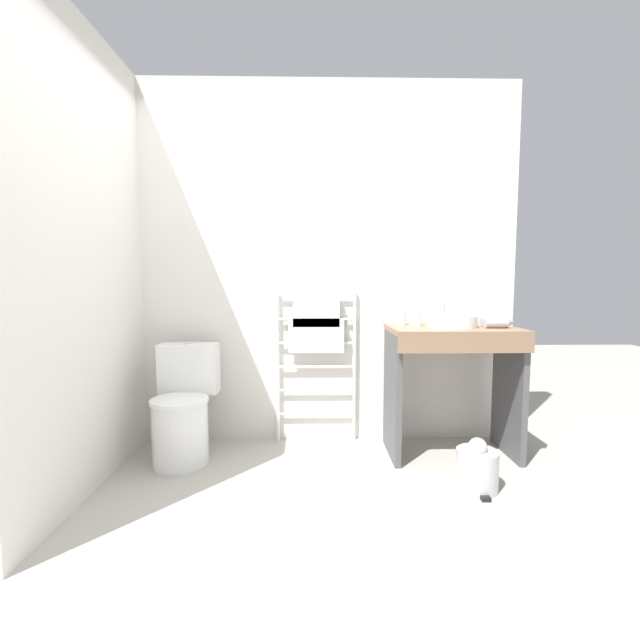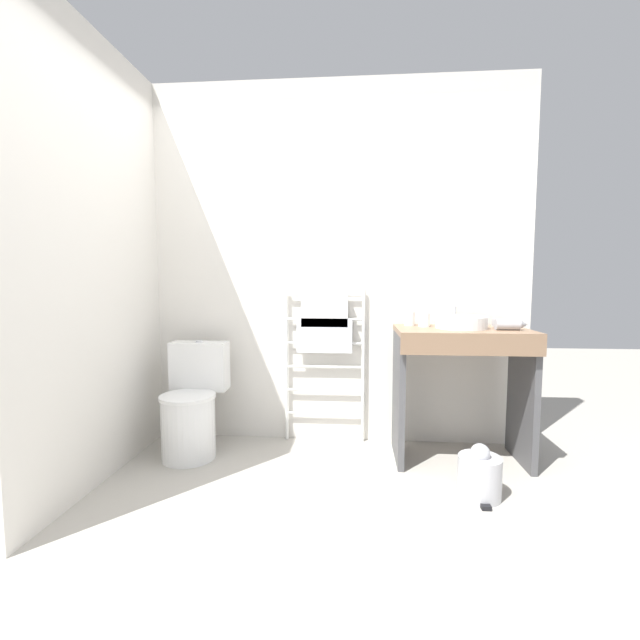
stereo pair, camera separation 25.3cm
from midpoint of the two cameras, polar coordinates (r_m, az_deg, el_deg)
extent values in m
plane|color=#A8A399|center=(2.28, 2.99, -26.50)|extent=(12.00, 12.00, 0.00)
cube|color=silver|center=(3.23, 3.77, 7.36)|extent=(2.88, 0.12, 2.65)
cube|color=silver|center=(2.93, -24.76, 7.13)|extent=(0.12, 1.84, 2.65)
cylinder|color=white|center=(3.07, -14.85, -13.81)|extent=(0.36, 0.36, 0.42)
cylinder|color=white|center=(3.01, -14.95, -9.86)|extent=(0.37, 0.37, 0.02)
cube|color=white|center=(3.19, -13.59, -5.98)|extent=(0.40, 0.16, 0.35)
cylinder|color=silver|center=(3.16, -13.65, -2.79)|extent=(0.05, 0.05, 0.01)
cylinder|color=white|center=(3.22, -2.24, -6.05)|extent=(0.02, 0.02, 1.14)
cylinder|color=white|center=(3.21, 8.06, -6.15)|extent=(0.02, 0.02, 1.14)
cylinder|color=white|center=(3.29, 2.87, -12.38)|extent=(0.57, 0.02, 0.02)
cylinder|color=white|center=(3.24, 2.88, -9.37)|extent=(0.57, 0.02, 0.02)
cylinder|color=white|center=(3.20, 2.89, -6.28)|extent=(0.57, 0.02, 0.02)
cylinder|color=white|center=(3.17, 2.91, -3.12)|extent=(0.57, 0.02, 0.02)
cylinder|color=white|center=(3.15, 2.92, 0.09)|extent=(0.57, 0.02, 0.02)
cylinder|color=white|center=(3.14, 2.94, 3.33)|extent=(0.57, 0.02, 0.02)
cube|color=silver|center=(3.12, 2.91, 1.27)|extent=(0.34, 0.04, 0.24)
cube|color=silver|center=(3.14, 2.90, -2.09)|extent=(0.41, 0.04, 0.25)
cube|color=#84664C|center=(3.00, 20.71, -1.40)|extent=(0.85, 0.54, 0.03)
cube|color=#84664C|center=(2.76, 22.15, -3.40)|extent=(0.85, 0.02, 0.10)
cube|color=#4C4C4F|center=(2.99, 12.85, -9.89)|extent=(0.04, 0.46, 0.86)
cube|color=#4C4C4F|center=(3.21, 27.51, -9.32)|extent=(0.04, 0.46, 0.86)
cylinder|color=white|center=(3.00, 20.63, -0.31)|extent=(0.33, 0.33, 0.08)
cylinder|color=silver|center=(3.00, 20.65, 0.36)|extent=(0.27, 0.27, 0.01)
cylinder|color=silver|center=(3.19, 19.68, 0.74)|extent=(0.02, 0.02, 0.16)
cylinder|color=silver|center=(3.14, 19.93, 1.90)|extent=(0.02, 0.09, 0.02)
cylinder|color=white|center=(3.07, 14.16, 0.18)|extent=(0.07, 0.07, 0.10)
cylinder|color=white|center=(3.02, 16.04, 0.04)|extent=(0.07, 0.07, 0.10)
cylinder|color=#B7B7BC|center=(3.01, 25.96, -0.54)|extent=(0.15, 0.07, 0.07)
cone|color=#9C9CA0|center=(3.04, 27.70, -0.54)|extent=(0.05, 0.06, 0.06)
cube|color=#B7B7BC|center=(3.08, 24.82, -0.38)|extent=(0.04, 0.10, 0.05)
cylinder|color=#B7B7BC|center=(2.72, 23.17, -18.75)|extent=(0.24, 0.24, 0.23)
sphere|color=#B7B7BC|center=(2.66, 23.28, -16.05)|extent=(0.11, 0.11, 0.11)
cube|color=black|center=(2.65, 24.06, -21.92)|extent=(0.05, 0.04, 0.02)
camera|label=1|loc=(0.13, -87.14, 0.26)|focal=24.00mm
camera|label=2|loc=(0.13, 92.86, -0.26)|focal=24.00mm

